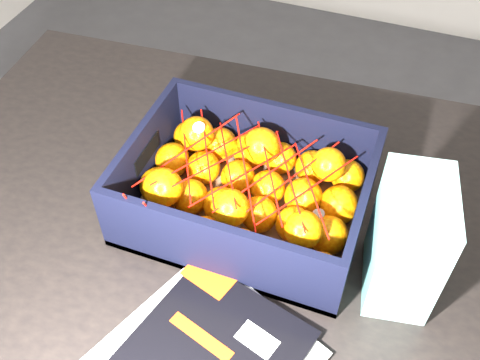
% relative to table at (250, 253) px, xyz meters
% --- Properties ---
extents(ground, '(3.50, 3.50, 0.00)m').
position_rel_table_xyz_m(ground, '(0.06, 0.17, -0.65)').
color(ground, '#3E3E41').
rests_on(ground, ground).
extents(table, '(1.25, 0.88, 0.75)m').
position_rel_table_xyz_m(table, '(0.00, 0.00, 0.00)').
color(table, black).
rests_on(table, ground).
extents(produce_crate, '(0.37, 0.28, 0.13)m').
position_rel_table_xyz_m(produce_crate, '(-0.01, 0.01, 0.14)').
color(produce_crate, olive).
rests_on(produce_crate, table).
extents(clementine_heap, '(0.35, 0.26, 0.11)m').
position_rel_table_xyz_m(clementine_heap, '(-0.01, 0.01, 0.15)').
color(clementine_heap, orange).
rests_on(clementine_heap, produce_crate).
extents(mesh_net, '(0.30, 0.25, 0.09)m').
position_rel_table_xyz_m(mesh_net, '(-0.02, 0.00, 0.20)').
color(mesh_net, red).
rests_on(mesh_net, clementine_heap).
extents(retail_carton, '(0.11, 0.15, 0.20)m').
position_rel_table_xyz_m(retail_carton, '(0.24, -0.04, 0.20)').
color(retail_carton, white).
rests_on(retail_carton, table).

